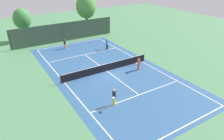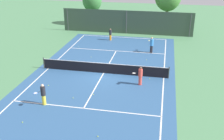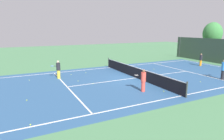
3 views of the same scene
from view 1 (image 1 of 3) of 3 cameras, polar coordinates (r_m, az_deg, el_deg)
ground_plane at (r=25.90m, az=-1.44°, el=-0.27°), size 80.00×80.00×0.00m
court_surface at (r=25.90m, az=-1.44°, el=-0.26°), size 13.00×25.00×0.01m
tennis_net at (r=25.67m, az=-1.46°, el=0.75°), size 11.90×0.10×1.10m
perimeter_fence at (r=37.32m, az=-12.64°, el=10.13°), size 18.00×0.12×3.20m
tree_0 at (r=39.32m, az=-23.38°, el=12.65°), size 2.92×2.77×5.51m
tree_1 at (r=40.90m, az=-7.12°, el=16.84°), size 3.73×3.50×7.29m
player_0 at (r=33.86m, az=-12.79°, el=7.01°), size 0.32×0.32×1.52m
player_1 at (r=19.34m, az=0.56°, el=-7.34°), size 0.75×0.87×1.65m
player_2 at (r=32.64m, az=-1.37°, el=7.21°), size 0.66×0.95×1.79m
player_3 at (r=26.07m, az=7.26°, el=1.75°), size 0.91×0.65×1.63m
tennis_ball_0 at (r=21.57m, az=-5.84°, el=-6.19°), size 0.07×0.07×0.07m
tennis_ball_1 at (r=28.13m, az=-9.46°, el=1.68°), size 0.07×0.07×0.07m
tennis_ball_2 at (r=20.66m, az=16.58°, el=-8.90°), size 0.07×0.07×0.07m
tennis_ball_3 at (r=30.08m, az=-15.82°, el=2.67°), size 0.07×0.07×0.07m
tennis_ball_4 at (r=23.11m, az=22.65°, el=-5.92°), size 0.07×0.07×0.07m
tennis_ball_5 at (r=18.00m, az=3.74°, el=-13.58°), size 0.07×0.07×0.07m
tennis_ball_6 at (r=33.62m, az=-19.26°, el=4.67°), size 0.07×0.07×0.07m
tennis_ball_7 at (r=21.51m, az=2.75°, el=-6.17°), size 0.07×0.07×0.07m
tennis_ball_8 at (r=25.74m, az=-11.57°, el=-0.93°), size 0.07×0.07×0.07m
tennis_ball_9 at (r=27.75m, az=6.68°, el=1.51°), size 0.07×0.07×0.07m
tennis_ball_10 at (r=19.81m, az=19.78°, el=-11.11°), size 0.07×0.07×0.07m
tennis_ball_11 at (r=30.84m, az=0.48°, el=4.29°), size 0.07×0.07×0.07m
tennis_ball_12 at (r=22.79m, az=4.41°, el=-4.20°), size 0.07×0.07×0.07m
tennis_ball_13 at (r=20.42m, az=-3.58°, el=-8.14°), size 0.07×0.07×0.07m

